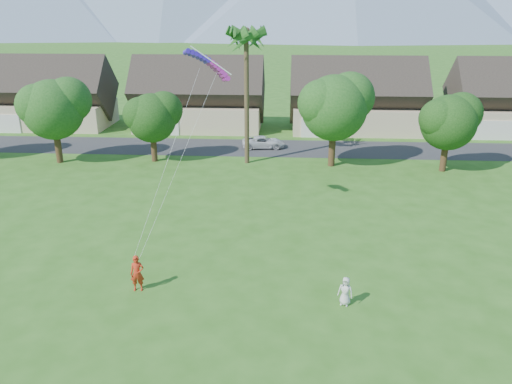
# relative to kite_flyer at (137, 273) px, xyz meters

# --- Properties ---
(ground) EXTENTS (500.00, 500.00, 0.00)m
(ground) POSITION_rel_kite_flyer_xyz_m (5.88, -5.03, -0.98)
(ground) COLOR #2D6019
(ground) RESTS_ON ground
(street) EXTENTS (90.00, 7.00, 0.01)m
(street) POSITION_rel_kite_flyer_xyz_m (5.88, 28.97, -0.98)
(street) COLOR #2D2D30
(street) RESTS_ON ground
(kite_flyer) EXTENTS (0.77, 0.56, 1.97)m
(kite_flyer) POSITION_rel_kite_flyer_xyz_m (0.00, 0.00, 0.00)
(kite_flyer) COLOR red
(kite_flyer) RESTS_ON ground
(watcher) EXTENTS (0.85, 0.69, 1.51)m
(watcher) POSITION_rel_kite_flyer_xyz_m (10.66, -0.71, -0.23)
(watcher) COLOR silver
(watcher) RESTS_ON ground
(parked_car) EXTENTS (4.68, 2.54, 1.25)m
(parked_car) POSITION_rel_kite_flyer_xyz_m (5.19, 28.97, -0.36)
(parked_car) COLOR silver
(parked_car) RESTS_ON ground
(houses_row) EXTENTS (72.75, 8.19, 8.86)m
(houses_row) POSITION_rel_kite_flyer_xyz_m (6.37, 37.97, 2.46)
(houses_row) COLOR beige
(houses_row) RESTS_ON ground
(tree_row) EXTENTS (62.27, 6.67, 8.45)m
(tree_row) POSITION_rel_kite_flyer_xyz_m (4.73, 22.89, 3.90)
(tree_row) COLOR #47301C
(tree_row) RESTS_ON ground
(fan_palm) EXTENTS (3.00, 3.00, 13.80)m
(fan_palm) POSITION_rel_kite_flyer_xyz_m (3.88, 23.47, 10.82)
(fan_palm) COLOR #4C3D26
(fan_palm) RESTS_ON ground
(parafoil_kite) EXTENTS (3.36, 1.37, 0.50)m
(parafoil_kite) POSITION_rel_kite_flyer_xyz_m (2.69, 9.18, 9.81)
(parafoil_kite) COLOR #3418BA
(parafoil_kite) RESTS_ON ground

